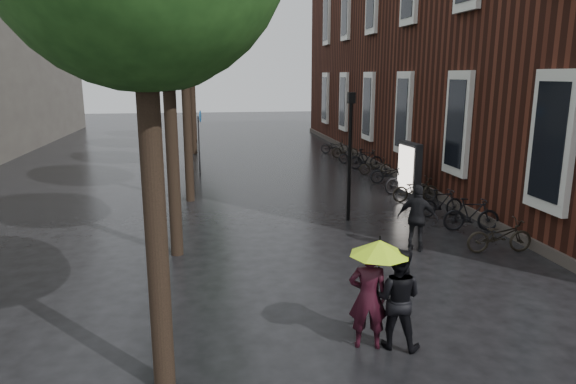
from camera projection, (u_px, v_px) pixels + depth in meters
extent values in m
cube|color=#38160F|center=(471.00, 48.00, 26.58)|extent=(10.00, 33.00, 12.00)
cube|color=silver|center=(553.00, 142.00, 12.99)|extent=(0.25, 1.60, 3.60)
cube|color=black|center=(550.00, 142.00, 12.98)|extent=(0.10, 1.20, 3.00)
cube|color=silver|center=(459.00, 124.00, 17.80)|extent=(0.25, 1.60, 3.60)
cube|color=black|center=(456.00, 124.00, 17.79)|extent=(0.10, 1.20, 3.00)
cube|color=silver|center=(404.00, 113.00, 22.62)|extent=(0.25, 1.60, 3.60)
cube|color=black|center=(402.00, 113.00, 22.60)|extent=(0.10, 1.20, 3.00)
cube|color=silver|center=(369.00, 106.00, 27.43)|extent=(0.25, 1.60, 3.60)
cube|color=black|center=(367.00, 106.00, 27.41)|extent=(0.10, 1.20, 3.00)
cube|color=silver|center=(344.00, 102.00, 32.24)|extent=(0.25, 1.60, 3.60)
cube|color=black|center=(343.00, 102.00, 32.22)|extent=(0.10, 1.20, 3.00)
cube|color=silver|center=(346.00, 10.00, 31.01)|extent=(0.25, 1.60, 3.60)
cube|color=black|center=(345.00, 10.00, 30.99)|extent=(0.10, 1.20, 3.00)
cube|color=silver|center=(326.00, 98.00, 37.05)|extent=(0.25, 1.60, 3.60)
cube|color=black|center=(325.00, 98.00, 37.03)|extent=(0.10, 1.20, 3.00)
cube|color=silver|center=(327.00, 18.00, 35.82)|extent=(0.25, 1.60, 3.60)
cube|color=black|center=(326.00, 18.00, 35.80)|extent=(0.10, 1.20, 3.00)
cube|color=#3F3833|center=(376.00, 162.00, 27.13)|extent=(0.40, 33.00, 0.30)
cylinder|color=black|center=(157.00, 241.00, 7.34)|extent=(0.32, 0.32, 4.68)
cylinder|color=black|center=(173.00, 171.00, 13.12)|extent=(0.32, 0.32, 4.51)
cylinder|color=black|center=(188.00, 135.00, 18.88)|extent=(0.32, 0.32, 4.95)
cylinder|color=black|center=(188.00, 127.00, 24.69)|extent=(0.32, 0.32, 4.40)
cylinder|color=black|center=(193.00, 114.00, 30.43)|extent=(0.32, 0.32, 4.79)
cylinder|color=black|center=(194.00, 109.00, 36.22)|extent=(0.32, 0.32, 4.57)
imported|color=black|center=(368.00, 297.00, 8.81)|extent=(0.76, 0.58, 1.85)
imported|color=black|center=(397.00, 298.00, 8.84)|extent=(1.09, 1.01, 1.80)
cylinder|color=black|center=(378.00, 284.00, 8.74)|extent=(0.02, 0.02, 1.32)
cone|color=#C2FF1A|center=(380.00, 248.00, 8.59)|extent=(1.03, 1.03, 0.26)
cylinder|color=black|center=(380.00, 238.00, 8.55)|extent=(0.02, 0.02, 0.08)
imported|color=black|center=(418.00, 218.00, 13.73)|extent=(1.15, 0.91, 1.82)
imported|color=black|center=(499.00, 236.00, 13.68)|extent=(1.82, 0.75, 0.93)
imported|color=black|center=(471.00, 215.00, 15.58)|extent=(1.76, 0.76, 1.03)
imported|color=black|center=(441.00, 203.00, 17.14)|extent=(1.62, 0.57, 0.95)
imported|color=black|center=(415.00, 189.00, 19.18)|extent=(1.81, 0.68, 0.94)
imported|color=black|center=(403.00, 180.00, 20.54)|extent=(1.81, 0.90, 1.05)
imported|color=black|center=(390.00, 173.00, 22.42)|extent=(1.81, 0.91, 0.91)
imported|color=black|center=(376.00, 166.00, 24.37)|extent=(1.61, 0.74, 0.82)
imported|color=black|center=(366.00, 159.00, 25.78)|extent=(1.76, 0.71, 1.03)
imported|color=black|center=(353.00, 156.00, 27.46)|extent=(1.63, 0.88, 0.81)
imported|color=black|center=(345.00, 150.00, 29.29)|extent=(1.57, 0.73, 0.91)
imported|color=black|center=(335.00, 146.00, 30.95)|extent=(1.73, 0.94, 0.86)
cube|color=black|center=(409.00, 170.00, 19.90)|extent=(0.29, 1.41, 2.12)
cube|color=white|center=(406.00, 168.00, 19.86)|extent=(0.04, 1.18, 1.74)
cylinder|color=black|center=(350.00, 162.00, 16.38)|extent=(0.12, 0.12, 3.86)
cube|color=black|center=(351.00, 98.00, 15.93)|extent=(0.21, 0.21, 0.34)
sphere|color=#FFE5B2|center=(351.00, 98.00, 15.93)|extent=(0.17, 0.17, 0.17)
cylinder|color=#262628|center=(199.00, 145.00, 24.54)|extent=(0.07, 0.07, 2.74)
cylinder|color=#0E529B|center=(200.00, 116.00, 24.25)|extent=(0.03, 0.55, 0.55)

